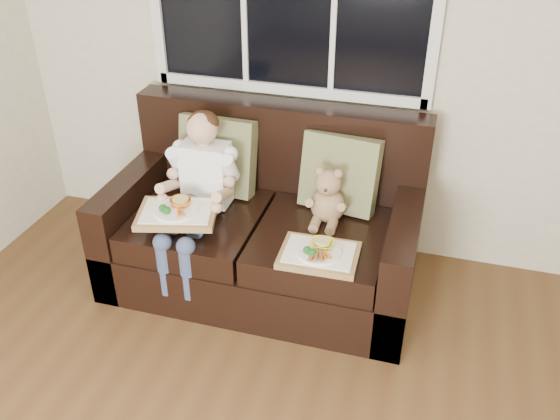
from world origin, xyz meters
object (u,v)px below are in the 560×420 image
(loveseat, at_px, (266,231))
(tray_left, at_px, (177,212))
(tray_right, at_px, (319,253))
(child, at_px, (199,182))
(teddy_bear, at_px, (328,199))

(loveseat, bearing_deg, tray_left, -137.66)
(tray_right, bearing_deg, child, 159.79)
(teddy_bear, bearing_deg, child, -171.97)
(child, relative_size, tray_right, 2.16)
(teddy_bear, xyz_separation_m, tray_left, (-0.72, -0.33, -0.01))
(teddy_bear, bearing_deg, loveseat, 177.70)
(loveseat, distance_m, teddy_bear, 0.44)
(tray_left, distance_m, tray_right, 0.77)
(teddy_bear, bearing_deg, tray_left, -156.61)
(teddy_bear, relative_size, tray_left, 0.71)
(loveseat, relative_size, tray_left, 3.66)
(teddy_bear, xyz_separation_m, tray_right, (0.04, -0.35, -0.10))
(tray_left, bearing_deg, child, 65.96)
(child, relative_size, tray_left, 1.83)
(loveseat, distance_m, tray_left, 0.57)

